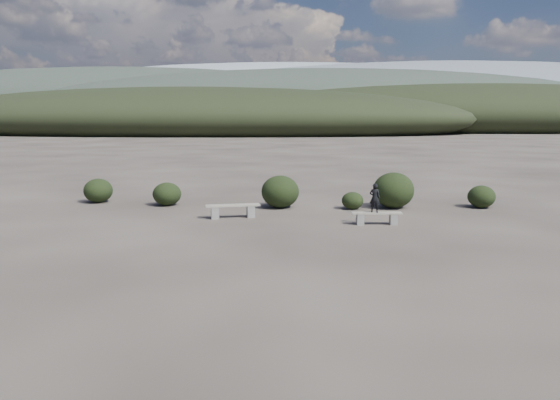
{
  "coord_description": "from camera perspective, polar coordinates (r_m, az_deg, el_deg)",
  "views": [
    {
      "loc": [
        0.47,
        -13.42,
        3.81
      ],
      "look_at": [
        -0.67,
        3.5,
        1.1
      ],
      "focal_mm": 35.0,
      "sensor_mm": 36.0,
      "label": 1
    }
  ],
  "objects": [
    {
      "name": "shrub_e",
      "position": [
        23.58,
        20.31,
        0.33
      ],
      "size": [
        1.09,
        1.09,
        0.91
      ],
      "primitive_type": "ellipsoid",
      "color": "black",
      "rests_on": "ground"
    },
    {
      "name": "mountain_ridges",
      "position": [
        352.64,
        2.59,
        10.2
      ],
      "size": [
        500.0,
        400.0,
        56.0
      ],
      "color": "black",
      "rests_on": "ground"
    },
    {
      "name": "shrub_c",
      "position": [
        22.0,
        7.59,
        -0.06
      ],
      "size": [
        0.87,
        0.87,
        0.69
      ],
      "primitive_type": "ellipsoid",
      "color": "black",
      "rests_on": "ground"
    },
    {
      "name": "bench_right",
      "position": [
        19.09,
        10.09,
        -1.78
      ],
      "size": [
        1.73,
        0.46,
        0.43
      ],
      "rotation": [
        0.0,
        0.0,
        0.06
      ],
      "color": "slate",
      "rests_on": "ground"
    },
    {
      "name": "shrub_f",
      "position": [
        24.69,
        -18.46,
        0.94
      ],
      "size": [
        1.22,
        1.22,
        1.03
      ],
      "primitive_type": "ellipsoid",
      "color": "black",
      "rests_on": "ground"
    },
    {
      "name": "ground",
      "position": [
        13.96,
        1.79,
        -6.76
      ],
      "size": [
        1200.0,
        1200.0,
        0.0
      ],
      "primitive_type": "plane",
      "color": "#312B26",
      "rests_on": "ground"
    },
    {
      "name": "shrub_b",
      "position": [
        22.11,
        0.02,
        0.87
      ],
      "size": [
        1.53,
        1.53,
        1.31
      ],
      "primitive_type": "ellipsoid",
      "color": "black",
      "rests_on": "ground"
    },
    {
      "name": "shrub_d",
      "position": [
        22.52,
        11.77,
        1.0
      ],
      "size": [
        1.65,
        1.65,
        1.45
      ],
      "primitive_type": "ellipsoid",
      "color": "black",
      "rests_on": "ground"
    },
    {
      "name": "bench_left",
      "position": [
        20.06,
        -4.94,
        -1.03
      ],
      "size": [
        2.02,
        0.9,
        0.49
      ],
      "rotation": [
        0.0,
        0.0,
        0.26
      ],
      "color": "slate",
      "rests_on": "ground"
    },
    {
      "name": "shrub_a",
      "position": [
        23.15,
        -11.73,
        0.62
      ],
      "size": [
        1.18,
        1.18,
        0.96
      ],
      "primitive_type": "ellipsoid",
      "color": "black",
      "rests_on": "ground"
    },
    {
      "name": "seated_person",
      "position": [
        18.96,
        9.87,
        0.21
      ],
      "size": [
        0.42,
        0.34,
        1.01
      ],
      "primitive_type": "imported",
      "rotation": [
        0.0,
        0.0,
        2.85
      ],
      "color": "black",
      "rests_on": "bench_right"
    }
  ]
}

